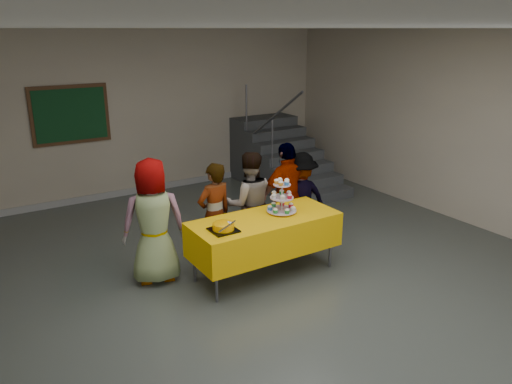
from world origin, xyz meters
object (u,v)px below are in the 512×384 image
(schoolchild_e, at_px, (300,198))
(schoolchild_c, at_px, (249,204))
(cupcake_stand, at_px, (282,199))
(noticeboard, at_px, (70,115))
(bake_table, at_px, (265,234))
(schoolchild_d, at_px, (287,196))
(schoolchild_a, at_px, (154,222))
(staircase, at_px, (279,159))
(schoolchild_b, at_px, (215,215))
(bear_cake, at_px, (223,226))

(schoolchild_e, bearing_deg, schoolchild_c, -2.72)
(cupcake_stand, bearing_deg, noticeboard, 111.89)
(bake_table, distance_m, schoolchild_c, 0.69)
(noticeboard, bearing_deg, schoolchild_d, -59.50)
(schoolchild_a, height_order, staircase, staircase)
(schoolchild_b, relative_size, staircase, 0.58)
(schoolchild_d, distance_m, noticeboard, 4.14)
(bake_table, bearing_deg, schoolchild_b, 121.95)
(bake_table, bearing_deg, cupcake_stand, 8.53)
(bake_table, bearing_deg, schoolchild_d, 36.60)
(bear_cake, bearing_deg, noticeboard, 99.46)
(bear_cake, distance_m, schoolchild_c, 1.10)
(schoolchild_a, xyz_separation_m, schoolchild_c, (1.39, 0.07, -0.05))
(cupcake_stand, relative_size, schoolchild_a, 0.29)
(schoolchild_e, bearing_deg, staircase, -117.03)
(bear_cake, relative_size, noticeboard, 0.28)
(schoolchild_a, distance_m, schoolchild_b, 0.85)
(schoolchild_b, bearing_deg, schoolchild_d, 169.12)
(staircase, bearing_deg, bear_cake, -132.93)
(schoolchild_a, distance_m, staircase, 4.51)
(schoolchild_a, height_order, schoolchild_b, schoolchild_a)
(noticeboard, bearing_deg, bake_table, -71.90)
(schoolchild_e, bearing_deg, noticeboard, -54.29)
(schoolchild_e, relative_size, staircase, 0.56)
(bear_cake, distance_m, schoolchild_a, 0.90)
(schoolchild_b, bearing_deg, bake_table, 114.19)
(schoolchild_c, bearing_deg, schoolchild_b, 24.10)
(schoolchild_c, distance_m, staircase, 3.43)
(bear_cake, bearing_deg, schoolchild_c, 42.95)
(bake_table, xyz_separation_m, cupcake_stand, (0.29, 0.04, 0.40))
(bear_cake, xyz_separation_m, schoolchild_a, (-0.59, 0.68, -0.05))
(bake_table, bearing_deg, schoolchild_c, 75.14)
(bake_table, xyz_separation_m, schoolchild_b, (-0.38, 0.61, 0.14))
(cupcake_stand, xyz_separation_m, schoolchild_c, (-0.11, 0.61, -0.23))
(bear_cake, relative_size, schoolchild_b, 0.26)
(schoolchild_c, bearing_deg, staircase, -111.89)
(schoolchild_b, distance_m, staircase, 3.84)
(cupcake_stand, height_order, schoolchild_d, schoolchild_d)
(schoolchild_a, height_order, schoolchild_e, schoolchild_a)
(schoolchild_c, bearing_deg, cupcake_stand, 120.27)
(schoolchild_e, height_order, staircase, staircase)
(schoolchild_c, bearing_deg, schoolchild_d, -170.64)
(cupcake_stand, relative_size, schoolchild_d, 0.29)
(schoolchild_b, distance_m, schoolchild_c, 0.55)
(schoolchild_c, distance_m, schoolchild_d, 0.58)
(schoolchild_b, bearing_deg, schoolchild_e, 171.19)
(schoolchild_b, height_order, noticeboard, noticeboard)
(cupcake_stand, bearing_deg, schoolchild_d, 48.19)
(bake_table, relative_size, schoolchild_a, 1.20)
(schoolchild_b, xyz_separation_m, staircase, (2.82, 2.60, -0.21))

